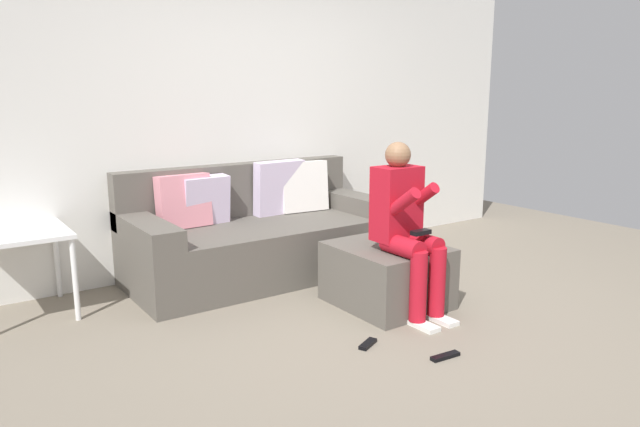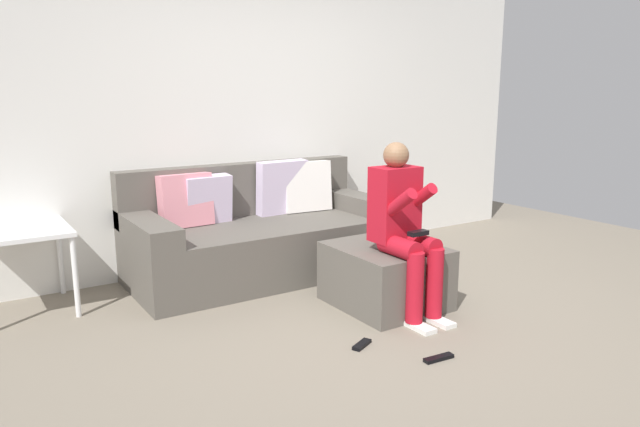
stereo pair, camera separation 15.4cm
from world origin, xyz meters
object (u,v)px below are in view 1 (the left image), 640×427
object	(u,v)px
ottoman	(387,275)
remote_by_storage_bin	(368,344)
couch_sectional	(258,236)
side_table	(19,243)
person_seated	(406,222)
remote_near_ottoman	(445,356)

from	to	relation	value
ottoman	remote_by_storage_bin	world-z (taller)	ottoman
couch_sectional	ottoman	bearing A→B (deg)	-69.92
couch_sectional	remote_by_storage_bin	distance (m)	1.66
remote_by_storage_bin	side_table	bearing A→B (deg)	107.64
person_seated	side_table	world-z (taller)	person_seated
remote_near_ottoman	remote_by_storage_bin	size ratio (longest dim) A/B	1.20
side_table	ottoman	bearing A→B (deg)	-29.61
couch_sectional	ottoman	xyz separation A→B (m)	(0.42, -1.14, -0.11)
side_table	remote_near_ottoman	bearing A→B (deg)	-48.43
person_seated	couch_sectional	bearing A→B (deg)	106.89
ottoman	person_seated	xyz separation A→B (m)	(-0.01, -0.19, 0.42)
couch_sectional	side_table	distance (m)	1.77
remote_by_storage_bin	couch_sectional	bearing A→B (deg)	59.26
person_seated	remote_by_storage_bin	world-z (taller)	person_seated
person_seated	remote_near_ottoman	bearing A→B (deg)	-113.81
ottoman	remote_near_ottoman	world-z (taller)	ottoman
remote_near_ottoman	remote_by_storage_bin	xyz separation A→B (m)	(-0.26, 0.38, 0.00)
side_table	remote_by_storage_bin	xyz separation A→B (m)	(1.60, -1.72, -0.51)
couch_sectional	person_seated	distance (m)	1.43
remote_by_storage_bin	remote_near_ottoman	bearing A→B (deg)	-81.44
ottoman	couch_sectional	bearing A→B (deg)	110.08
couch_sectional	remote_near_ottoman	world-z (taller)	couch_sectional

